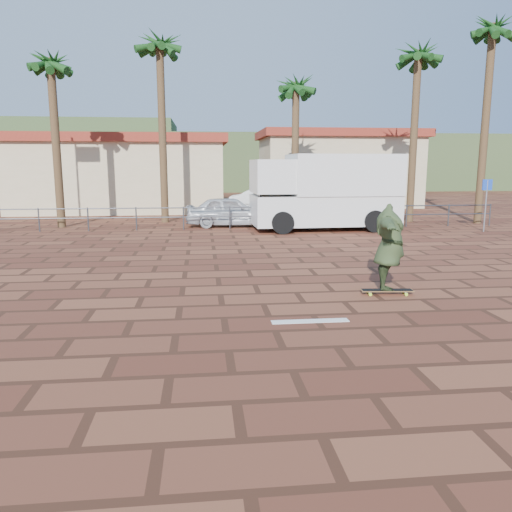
{
  "coord_description": "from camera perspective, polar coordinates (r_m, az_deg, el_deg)",
  "views": [
    {
      "loc": [
        -1.19,
        -9.64,
        2.77
      ],
      "look_at": [
        -0.04,
        1.04,
        0.8
      ],
      "focal_mm": 35.0,
      "sensor_mm": 36.0,
      "label": 1
    }
  ],
  "objects": [
    {
      "name": "palm_right",
      "position": [
        26.19,
        18.03,
        20.49
      ],
      "size": [
        2.4,
        2.4,
        9.05
      ],
      "color": "brown",
      "rests_on": "ground"
    },
    {
      "name": "palm_far_right",
      "position": [
        26.83,
        25.4,
        21.8
      ],
      "size": [
        2.4,
        2.4,
        10.05
      ],
      "color": "brown",
      "rests_on": "ground"
    },
    {
      "name": "paint_stripe",
      "position": [
        9.08,
        6.21,
        -7.4
      ],
      "size": [
        1.4,
        0.22,
        0.01
      ],
      "primitive_type": "cube",
      "color": "white",
      "rests_on": "ground"
    },
    {
      "name": "ground",
      "position": [
        10.1,
        0.85,
        -5.52
      ],
      "size": [
        120.0,
        120.0,
        0.0
      ],
      "primitive_type": "plane",
      "color": "brown",
      "rests_on": "ground"
    },
    {
      "name": "hill_back",
      "position": [
        68.87,
        -24.18,
        10.51
      ],
      "size": [
        35.0,
        14.0,
        8.0
      ],
      "primitive_type": "cube",
      "color": "#384C28",
      "rests_on": "ground"
    },
    {
      "name": "palm_left",
      "position": [
        25.25,
        -10.95,
        22.06
      ],
      "size": [
        2.4,
        2.4,
        9.45
      ],
      "color": "brown",
      "rests_on": "ground"
    },
    {
      "name": "longboard",
      "position": [
        11.16,
        14.75,
        -3.85
      ],
      "size": [
        1.14,
        0.35,
        0.11
      ],
      "rotation": [
        0.0,
        0.0,
        -0.1
      ],
      "color": "olive",
      "rests_on": "ground"
    },
    {
      "name": "hill_front",
      "position": [
        59.65,
        -5.11,
        10.56
      ],
      "size": [
        70.0,
        18.0,
        6.0
      ],
      "primitive_type": "cube",
      "color": "#384C28",
      "rests_on": "ground"
    },
    {
      "name": "street_sign",
      "position": [
        22.92,
        24.84,
        6.31
      ],
      "size": [
        0.44,
        0.08,
        2.18
      ],
      "rotation": [
        0.0,
        0.0,
        0.09
      ],
      "color": "gray",
      "rests_on": "ground"
    },
    {
      "name": "skateboarder",
      "position": [
        10.97,
        14.97,
        0.97
      ],
      "size": [
        1.16,
        2.37,
        1.86
      ],
      "primitive_type": "imported",
      "rotation": [
        0.0,
        0.0,
        1.32
      ],
      "color": "#2F3E21",
      "rests_on": "longboard"
    },
    {
      "name": "building_west",
      "position": [
        32.01,
        -15.0,
        9.16
      ],
      "size": [
        12.6,
        7.6,
        4.5
      ],
      "color": "beige",
      "rests_on": "ground"
    },
    {
      "name": "car_silver",
      "position": [
        22.77,
        -2.91,
        5.11
      ],
      "size": [
        4.08,
        1.79,
        1.37
      ],
      "primitive_type": "imported",
      "rotation": [
        0.0,
        0.0,
        1.53
      ],
      "color": "silver",
      "rests_on": "ground"
    },
    {
      "name": "palm_center",
      "position": [
        25.83,
        4.59,
        18.34
      ],
      "size": [
        2.4,
        2.4,
        7.75
      ],
      "color": "brown",
      "rests_on": "ground"
    },
    {
      "name": "guardrail",
      "position": [
        21.77,
        -3.01,
        4.86
      ],
      "size": [
        24.06,
        0.06,
        1.0
      ],
      "color": "#47494F",
      "rests_on": "ground"
    },
    {
      "name": "car_white",
      "position": [
        26.5,
        2.28,
        6.12
      ],
      "size": [
        5.09,
        2.51,
        1.6
      ],
      "primitive_type": "imported",
      "rotation": [
        0.0,
        0.0,
        1.4
      ],
      "color": "white",
      "rests_on": "ground"
    },
    {
      "name": "building_east",
      "position": [
        34.88,
        9.25,
        9.87
      ],
      "size": [
        10.6,
        6.6,
        5.0
      ],
      "color": "beige",
      "rests_on": "ground"
    },
    {
      "name": "campervan",
      "position": [
        21.82,
        7.96,
        7.44
      ],
      "size": [
        6.27,
        2.89,
        3.21
      ],
      "rotation": [
        0.0,
        0.0,
        0.03
      ],
      "color": "silver",
      "rests_on": "ground"
    },
    {
      "name": "palm_far_left",
      "position": [
        24.33,
        -22.42,
        19.25
      ],
      "size": [
        2.4,
        2.4,
        8.25
      ],
      "color": "brown",
      "rests_on": "ground"
    }
  ]
}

